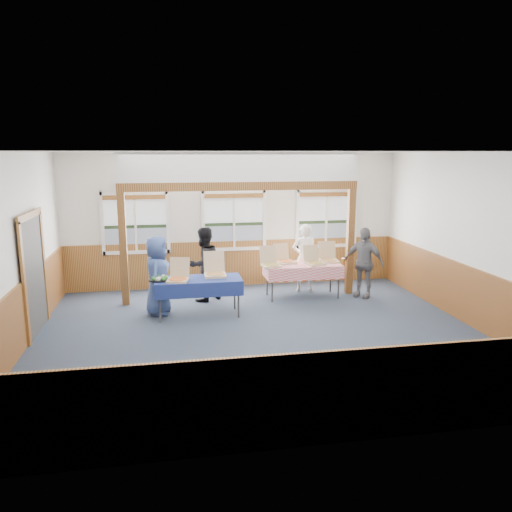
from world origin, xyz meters
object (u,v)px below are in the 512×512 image
(table_left, at_px, (198,282))
(person_grey, at_px, (363,262))
(table_right, at_px, (303,267))
(man_blue, at_px, (158,275))
(woman_black, at_px, (204,264))
(woman_white, at_px, (304,258))

(table_left, relative_size, person_grey, 1.18)
(table_right, distance_m, man_blue, 3.24)
(woman_black, bearing_deg, man_blue, 3.70)
(person_grey, bearing_deg, table_right, -145.49)
(table_left, height_order, table_right, same)
(table_left, relative_size, table_right, 1.01)
(woman_white, relative_size, man_blue, 1.00)
(man_blue, bearing_deg, woman_black, -43.04)
(person_grey, bearing_deg, man_blue, -130.94)
(table_right, distance_m, woman_white, 0.51)
(table_left, distance_m, person_grey, 3.79)
(woman_black, xyz_separation_m, man_blue, (-0.98, -0.76, -0.02))
(table_right, height_order, woman_black, woman_black)
(woman_white, xyz_separation_m, woman_black, (-2.36, -0.35, 0.01))
(table_left, xyz_separation_m, man_blue, (-0.79, 0.27, 0.10))
(woman_white, xyz_separation_m, man_blue, (-3.34, -1.11, -0.00))
(table_right, relative_size, woman_black, 1.13)
(woman_white, distance_m, woman_black, 2.39)
(woman_black, xyz_separation_m, person_grey, (3.53, -0.33, -0.02))
(person_grey, bearing_deg, woman_black, -141.76)
(woman_white, bearing_deg, person_grey, 152.16)
(woman_white, bearing_deg, table_left, 31.00)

